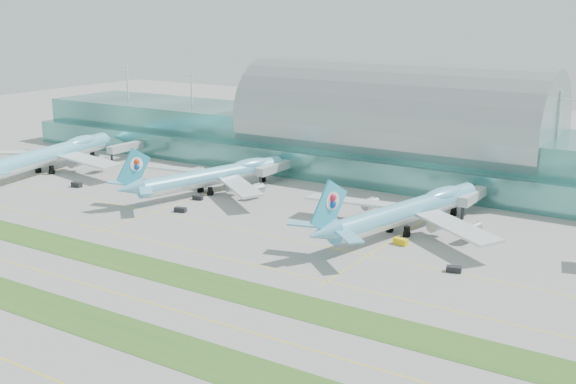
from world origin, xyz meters
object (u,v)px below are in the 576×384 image
Objects in this scene: airliner_a at (52,153)px; airliner_c at (408,210)px; terminal at (392,138)px; airliner_b at (215,175)px.

airliner_a is 1.09× the size of airliner_c.
terminal is 4.15× the size of airliner_a.
airliner_b is 0.94× the size of airliner_c.
airliner_b is (-40.69, -57.88, -8.11)m from terminal.
terminal is 4.79× the size of airliner_b.
terminal is 4.52× the size of airliner_c.
terminal is 71.22m from airliner_b.
airliner_a is 1.16× the size of airliner_b.
airliner_c is at bearing -9.90° from airliner_a.
airliner_b is at bearing -170.96° from airliner_c.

